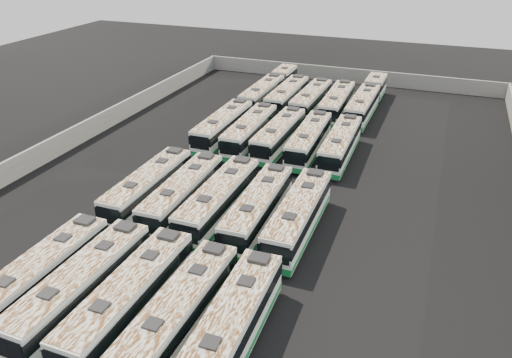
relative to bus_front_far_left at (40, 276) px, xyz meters
name	(u,v)px	position (x,y,z in m)	size (l,w,h in m)	color
ground	(264,186)	(7.98, 19.42, -1.61)	(140.00, 140.00, 0.00)	black
perimeter_wall	(265,175)	(7.98, 19.42, -0.51)	(45.20, 73.20, 2.20)	slate
bus_front_far_left	(40,276)	(0.00, 0.00, 0.00)	(2.46, 11.20, 3.15)	silver
bus_front_left	(82,286)	(3.17, 0.05, 0.05)	(2.62, 11.56, 3.25)	silver
bus_front_center	(129,298)	(6.48, 0.20, 0.05)	(2.49, 11.51, 3.24)	silver
bus_front_right	(179,314)	(9.85, 0.07, 0.01)	(2.56, 11.31, 3.18)	silver
bus_front_far_right	(230,329)	(13.10, -0.01, 0.04)	(2.71, 11.53, 3.23)	silver
bus_midfront_far_left	(148,187)	(-0.08, 12.84, 0.01)	(2.43, 11.23, 3.16)	silver
bus_midfront_left	(183,194)	(3.24, 12.76, 0.01)	(2.64, 11.29, 3.17)	silver
bus_midfront_center	(219,200)	(6.48, 12.85, 0.06)	(2.51, 11.59, 3.26)	silver
bus_midfront_right	(258,208)	(9.84, 12.77, 0.00)	(2.62, 11.25, 3.16)	silver
bus_midfront_far_right	(298,216)	(13.14, 12.76, 0.04)	(2.52, 11.48, 3.23)	silver
bus_midback_far_left	(223,126)	(-0.01, 27.98, 0.05)	(2.45, 11.52, 3.24)	silver
bus_midback_left	(250,131)	(3.23, 27.77, 0.03)	(2.60, 11.40, 3.20)	silver
bus_midback_center	(279,135)	(6.46, 27.96, -0.01)	(2.56, 11.16, 3.13)	silver
bus_midback_right	(309,140)	(9.79, 27.75, -0.01)	(2.64, 11.15, 3.12)	silver
bus_midback_far_right	(340,145)	(13.09, 27.71, -0.01)	(2.51, 11.12, 3.12)	silver
bus_back_far_left	(270,88)	(-0.09, 43.59, -0.01)	(2.48, 17.24, 3.12)	silver
bus_back_left	(287,97)	(3.29, 40.67, 0.05)	(2.44, 11.50, 3.24)	silver
bus_back_center	(311,100)	(6.52, 40.51, 0.02)	(2.65, 11.34, 3.18)	silver
bus_back_right	(337,103)	(9.84, 40.50, 0.04)	(2.67, 11.50, 3.23)	silver
bus_back_far_right	(367,99)	(13.06, 43.50, 0.00)	(2.57, 17.36, 3.14)	silver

